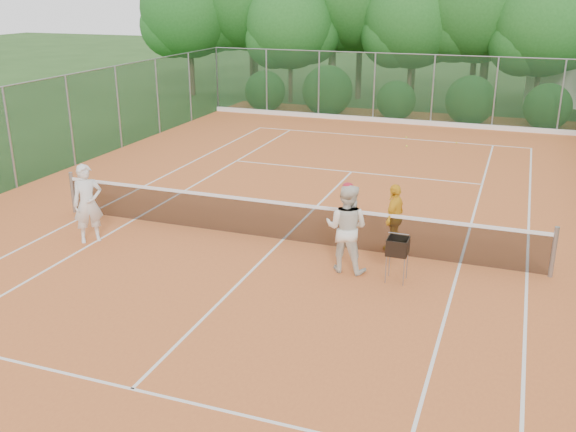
% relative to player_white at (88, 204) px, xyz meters
% --- Properties ---
extents(ground, '(120.00, 120.00, 0.00)m').
position_rel_player_white_xyz_m(ground, '(4.23, 1.59, -0.95)').
color(ground, '#25481A').
rests_on(ground, ground).
extents(clay_court, '(18.00, 36.00, 0.02)m').
position_rel_player_white_xyz_m(clay_court, '(4.23, 1.59, -0.94)').
color(clay_court, '#D16930').
rests_on(clay_court, ground).
extents(tennis_net, '(11.97, 0.10, 1.10)m').
position_rel_player_white_xyz_m(tennis_net, '(4.23, 1.59, -0.42)').
color(tennis_net, gray).
rests_on(tennis_net, clay_court).
extents(player_white, '(0.79, 0.80, 1.86)m').
position_rel_player_white_xyz_m(player_white, '(0.00, 0.00, 0.00)').
color(player_white, silver).
rests_on(player_white, clay_court).
extents(player_center_grp, '(0.97, 0.78, 1.93)m').
position_rel_player_white_xyz_m(player_center_grp, '(6.08, 0.45, 0.03)').
color(player_center_grp, silver).
rests_on(player_center_grp, clay_court).
extents(player_yellow, '(0.51, 0.96, 1.55)m').
position_rel_player_white_xyz_m(player_yellow, '(6.80, 1.94, -0.15)').
color(player_yellow, yellow).
rests_on(player_yellow, clay_court).
extents(ball_hopper, '(0.41, 0.41, 0.93)m').
position_rel_player_white_xyz_m(ball_hopper, '(7.20, 0.29, -0.19)').
color(ball_hopper, gray).
rests_on(ball_hopper, clay_court).
extents(stray_ball_a, '(0.07, 0.07, 0.07)m').
position_rel_player_white_xyz_m(stray_ball_a, '(5.01, 13.61, -0.90)').
color(stray_ball_a, '#B7D732').
rests_on(stray_ball_a, clay_court).
extents(stray_ball_b, '(0.07, 0.07, 0.07)m').
position_rel_player_white_xyz_m(stray_ball_b, '(5.29, 12.10, -0.90)').
color(stray_ball_b, yellow).
rests_on(stray_ball_b, clay_court).
extents(stray_ball_c, '(0.07, 0.07, 0.07)m').
position_rel_player_white_xyz_m(stray_ball_c, '(7.00, 13.32, -0.90)').
color(stray_ball_c, '#D0E134').
rests_on(stray_ball_c, clay_court).
extents(court_markings, '(11.03, 23.83, 0.01)m').
position_rel_player_white_xyz_m(court_markings, '(4.23, 1.59, -0.93)').
color(court_markings, white).
rests_on(court_markings, clay_court).
extents(fence_back, '(18.07, 0.07, 3.00)m').
position_rel_player_white_xyz_m(fence_back, '(4.23, 16.59, 0.57)').
color(fence_back, '#19381E').
rests_on(fence_back, clay_court).
extents(tropical_treeline, '(32.10, 8.49, 15.03)m').
position_rel_player_white_xyz_m(tropical_treeline, '(5.67, 21.81, 4.16)').
color(tropical_treeline, brown).
rests_on(tropical_treeline, ground).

